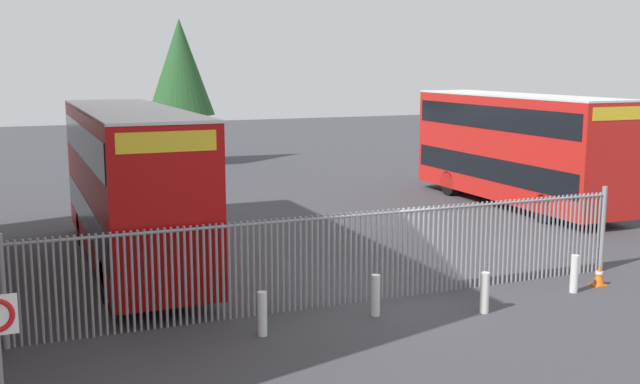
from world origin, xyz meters
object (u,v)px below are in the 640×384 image
object	(u,v)px
bollard_near_left	(262,314)
bollard_near_right	(485,293)
bollard_center_front	(376,295)
traffic_cone_by_gate	(599,275)
double_decker_bus_behind_fence_left	(515,145)
double_decker_bus_near_gate	(131,180)
bollard_far_right	(574,274)

from	to	relation	value
bollard_near_left	bollard_near_right	xyz separation A→B (m)	(5.14, -0.53, 0.00)
bollard_center_front	traffic_cone_by_gate	xyz separation A→B (m)	(6.33, -0.09, -0.19)
double_decker_bus_behind_fence_left	bollard_near_left	xyz separation A→B (m)	(-13.93, -10.29, -1.95)
bollard_near_left	double_decker_bus_near_gate	bearing A→B (deg)	103.16
bollard_near_left	traffic_cone_by_gate	xyz separation A→B (m)	(9.09, 0.15, -0.19)
bollard_near_right	bollard_far_right	size ratio (longest dim) A/B	1.00
double_decker_bus_near_gate	traffic_cone_by_gate	bearing A→B (deg)	-31.93
bollard_near_left	bollard_near_right	distance (m)	5.17
bollard_center_front	bollard_near_right	bearing A→B (deg)	-18.00
bollard_far_right	traffic_cone_by_gate	xyz separation A→B (m)	(0.98, 0.20, -0.19)
double_decker_bus_near_gate	traffic_cone_by_gate	xyz separation A→B (m)	(10.68, -6.66, -2.13)
bollard_near_right	bollard_center_front	bearing A→B (deg)	162.00
bollard_near_left	bollard_far_right	distance (m)	8.11
bollard_center_front	bollard_far_right	bearing A→B (deg)	-3.16
bollard_center_front	bollard_far_right	world-z (taller)	same
double_decker_bus_near_gate	bollard_far_right	xyz separation A→B (m)	(9.70, -6.86, -1.95)
bollard_far_right	bollard_center_front	bearing A→B (deg)	176.84
bollard_near_right	traffic_cone_by_gate	size ratio (longest dim) A/B	1.61
traffic_cone_by_gate	bollard_near_right	bearing A→B (deg)	-170.20
double_decker_bus_behind_fence_left	bollard_far_right	xyz separation A→B (m)	(-5.82, -10.35, -1.95)
bollard_near_left	bollard_center_front	size ratio (longest dim) A/B	1.00
bollard_near_right	traffic_cone_by_gate	bearing A→B (deg)	9.80
double_decker_bus_behind_fence_left	bollard_near_right	world-z (taller)	double_decker_bus_behind_fence_left
double_decker_bus_near_gate	bollard_far_right	world-z (taller)	double_decker_bus_near_gate
bollard_center_front	bollard_near_right	xyz separation A→B (m)	(2.38, -0.77, 0.00)
double_decker_bus_near_gate	bollard_near_left	size ratio (longest dim) A/B	11.38
double_decker_bus_behind_fence_left	traffic_cone_by_gate	world-z (taller)	double_decker_bus_behind_fence_left
double_decker_bus_near_gate	traffic_cone_by_gate	world-z (taller)	double_decker_bus_near_gate
bollard_center_front	traffic_cone_by_gate	size ratio (longest dim) A/B	1.61
bollard_center_front	bollard_near_right	world-z (taller)	same
traffic_cone_by_gate	bollard_center_front	bearing A→B (deg)	179.17
bollard_center_front	traffic_cone_by_gate	world-z (taller)	bollard_center_front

